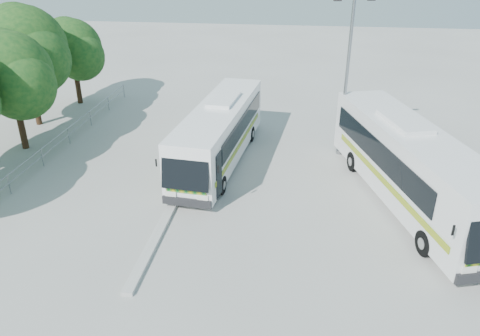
# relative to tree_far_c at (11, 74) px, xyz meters

# --- Properties ---
(ground) EXTENTS (100.00, 100.00, 0.00)m
(ground) POSITION_rel_tree_far_c_xyz_m (12.12, -5.10, -4.26)
(ground) COLOR #ACACA6
(ground) RESTS_ON ground
(kerb_divider) EXTENTS (0.40, 16.00, 0.15)m
(kerb_divider) POSITION_rel_tree_far_c_xyz_m (9.82, -3.10, -4.18)
(kerb_divider) COLOR #B2B2AD
(kerb_divider) RESTS_ON ground
(railing) EXTENTS (0.06, 22.00, 1.00)m
(railing) POSITION_rel_tree_far_c_xyz_m (2.12, -1.10, -3.52)
(railing) COLOR gray
(railing) RESTS_ON ground
(tree_far_c) EXTENTS (4.97, 4.69, 6.49)m
(tree_far_c) POSITION_rel_tree_far_c_xyz_m (0.00, 0.00, 0.00)
(tree_far_c) COLOR #382314
(tree_far_c) RESTS_ON ground
(tree_far_d) EXTENTS (5.62, 5.30, 7.33)m
(tree_far_d) POSITION_rel_tree_far_c_xyz_m (-1.19, 3.70, 0.56)
(tree_far_d) COLOR #382314
(tree_far_d) RESTS_ON ground
(tree_far_e) EXTENTS (4.54, 4.28, 5.92)m
(tree_far_e) POSITION_rel_tree_far_c_xyz_m (-0.51, 8.20, -0.37)
(tree_far_e) COLOR #382314
(tree_far_e) RESTS_ON ground
(coach_main) EXTENTS (3.29, 11.09, 3.03)m
(coach_main) POSITION_rel_tree_far_c_xyz_m (11.12, -0.28, -2.60)
(coach_main) COLOR white
(coach_main) RESTS_ON ground
(coach_adjacent) EXTENTS (5.69, 12.28, 3.36)m
(coach_adjacent) POSITION_rel_tree_far_c_xyz_m (20.01, -3.46, -2.42)
(coach_adjacent) COLOR silver
(coach_adjacent) RESTS_ON ground
(lamppost) EXTENTS (2.01, 0.66, 8.29)m
(lamppost) POSITION_rel_tree_far_c_xyz_m (17.45, 1.54, 0.32)
(lamppost) COLOR gray
(lamppost) RESTS_ON ground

